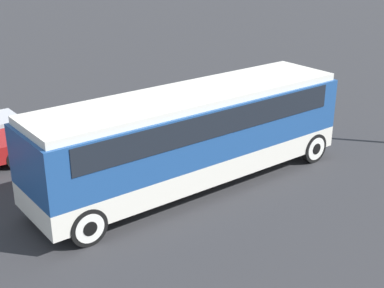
# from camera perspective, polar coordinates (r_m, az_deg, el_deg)

# --- Properties ---
(ground_plane) EXTENTS (120.00, 120.00, 0.00)m
(ground_plane) POSITION_cam_1_polar(r_m,az_deg,el_deg) (17.12, 0.00, -4.25)
(ground_plane) COLOR #2D2D30
(tour_bus) EXTENTS (10.52, 2.65, 3.04)m
(tour_bus) POSITION_cam_1_polar(r_m,az_deg,el_deg) (16.44, 0.27, 1.58)
(tour_bus) COLOR silver
(tour_bus) RESTS_ON ground_plane
(parked_car_near) EXTENTS (4.47, 1.93, 1.39)m
(parked_car_near) POSITION_cam_1_polar(r_m,az_deg,el_deg) (21.37, -5.62, 3.09)
(parked_car_near) COLOR #7A6B5B
(parked_car_near) RESTS_ON ground_plane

